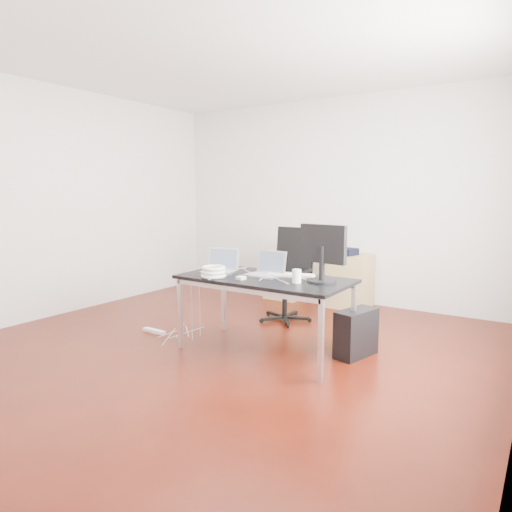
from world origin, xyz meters
The scene contains 18 objects.
room_shell centered at (0.04, 0.00, 1.40)m, with size 5.00×5.00×5.00m.
desk centered at (0.38, 0.11, 0.68)m, with size 1.60×0.80×0.73m.
office_chair centered at (0.01, 1.25, 0.61)m, with size 0.49×0.51×1.08m.
filing_cabinet_left centered at (-0.57, 2.23, 0.35)m, with size 0.50×0.50×0.70m, color tan.
filing_cabinet_right centered at (0.40, 2.23, 0.35)m, with size 0.50×0.50×0.70m, color tan.
pc_tower centered at (1.15, 0.49, 0.22)m, with size 0.20×0.45×0.44m, color black.
wastebasket centered at (0.17, 2.25, 0.14)m, with size 0.24×0.24×0.28m, color black.
power_strip centered at (-0.95, -0.03, 0.02)m, with size 0.30×0.06×0.04m, color white.
laptop_left centered at (-0.15, 0.13, 0.79)m, with size 0.39×0.33×0.23m.
laptop_right centered at (0.35, 0.20, 0.79)m, with size 0.35×0.28×0.23m.
monitor centered at (0.93, 0.21, 1.01)m, with size 0.45×0.26×0.51m.
keyboard centered at (0.56, 0.30, 0.74)m, with size 0.44×0.14×0.02m, color white.
cup_white centered at (0.76, 0.04, 0.79)m, with size 0.08×0.08×0.12m, color white.
cup_brown centered at (0.73, 0.08, 0.78)m, with size 0.08×0.08×0.10m, color #4F251B.
cable_coil centered at (-0.01, -0.16, 0.78)m, with size 0.24×0.24×0.11m.
power_adapter centered at (0.26, -0.10, 0.74)m, with size 0.07×0.07×0.03m, color white.
speaker centered at (-0.56, 2.18, 0.79)m, with size 0.09×0.08×0.18m, color #9E9E9E.
navy_garment centered at (0.33, 2.18, 0.74)m, with size 0.30×0.24×0.09m, color black.
Camera 1 is at (2.61, -3.45, 1.52)m, focal length 32.00 mm.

